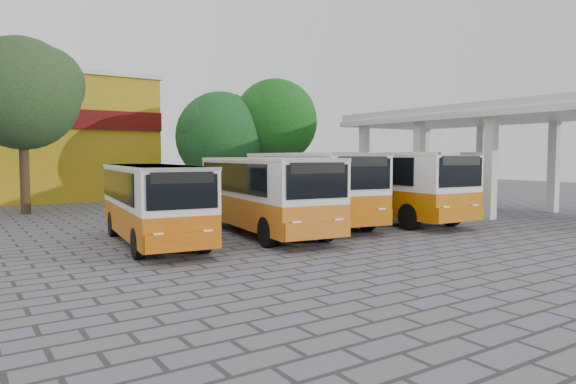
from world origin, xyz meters
TOP-DOWN VIEW (x-y plane):
  - ground at (0.00, 0.00)m, footprint 90.00×90.00m
  - terminal_shelter at (10.50, 4.00)m, footprint 6.80×15.80m
  - bus_far_left at (-7.40, 3.76)m, footprint 3.01×7.47m
  - bus_centre_left at (-3.23, 3.57)m, footprint 3.35×8.17m
  - bus_centre_right at (-0.20, 4.98)m, footprint 3.85×8.78m
  - bus_far_right at (3.38, 4.02)m, footprint 3.07×8.65m
  - tree_left at (-9.78, 16.11)m, footprint 5.88×5.60m
  - tree_middle at (1.07, 15.94)m, footprint 5.82×5.54m
  - tree_right at (4.32, 14.84)m, footprint 5.56×5.29m

SIDE VIEW (x-z plane):
  - ground at x=0.00m, z-range 0.00..0.00m
  - bus_far_left at x=-7.40m, z-range 0.21..2.82m
  - bus_centre_left at x=-3.23m, z-range 0.22..3.08m
  - bus_centre_right at x=-0.20m, z-range 0.24..3.29m
  - bus_far_right at x=3.38m, z-range 0.24..3.31m
  - tree_middle at x=1.07m, z-range 0.84..7.70m
  - terminal_shelter at x=10.50m, z-range 2.21..7.61m
  - tree_right at x=4.32m, z-range 1.40..9.16m
  - tree_left at x=-9.78m, z-range 1.79..10.62m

